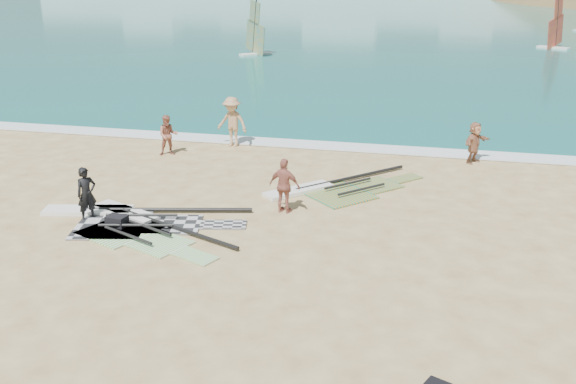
% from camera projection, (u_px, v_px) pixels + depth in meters
% --- Properties ---
extents(ground, '(300.00, 300.00, 0.00)m').
position_uv_depth(ground, '(213.00, 291.00, 14.12)').
color(ground, '#DCC281').
rests_on(ground, ground).
extents(surf_line, '(300.00, 1.20, 0.04)m').
position_uv_depth(surf_line, '(317.00, 146.00, 25.41)').
color(surf_line, white).
rests_on(surf_line, ground).
extents(rig_grey, '(6.14, 3.07, 0.20)m').
position_uv_depth(rig_grey, '(126.00, 218.00, 18.09)').
color(rig_grey, black).
rests_on(rig_grey, ground).
extents(rig_green, '(5.12, 3.47, 0.20)m').
position_uv_depth(rig_green, '(139.00, 226.00, 17.50)').
color(rig_green, '#54BA33').
rests_on(rig_green, ground).
extents(rig_orange, '(4.83, 4.49, 0.20)m').
position_uv_depth(rig_orange, '(335.00, 189.00, 20.44)').
color(rig_orange, orange).
rests_on(rig_orange, ground).
extents(gear_bag_near, '(0.58, 0.45, 0.34)m').
position_uv_depth(gear_bag_near, '(117.00, 222.00, 17.49)').
color(gear_bag_near, black).
rests_on(gear_bag_near, ground).
extents(person_wetsuit, '(0.63, 0.67, 1.54)m').
position_uv_depth(person_wetsuit, '(87.00, 194.00, 17.82)').
color(person_wetsuit, black).
rests_on(person_wetsuit, ground).
extents(beachgoer_left, '(0.91, 0.83, 1.52)m').
position_uv_depth(beachgoer_left, '(168.00, 135.00, 23.99)').
color(beachgoer_left, '#A4604C').
rests_on(beachgoer_left, ground).
extents(beachgoer_mid, '(1.40, 1.00, 1.97)m').
position_uv_depth(beachgoer_mid, '(232.00, 122.00, 25.04)').
color(beachgoer_mid, tan).
rests_on(beachgoer_mid, ground).
extents(beachgoer_back, '(1.01, 0.57, 1.62)m').
position_uv_depth(beachgoer_back, '(285.00, 186.00, 18.36)').
color(beachgoer_back, '#A86050').
rests_on(beachgoer_back, ground).
extents(beachgoer_right, '(1.17, 1.40, 1.51)m').
position_uv_depth(beachgoer_right, '(474.00, 143.00, 23.03)').
color(beachgoer_right, '#B27656').
rests_on(beachgoer_right, ground).
extents(windsurfer_left, '(2.35, 2.34, 4.69)m').
position_uv_depth(windsurfer_left, '(255.00, 38.00, 50.15)').
color(windsurfer_left, white).
rests_on(windsurfer_left, ground).
extents(windsurfer_centre, '(2.68, 2.83, 4.84)m').
position_uv_depth(windsurfer_centre, '(555.00, 32.00, 54.00)').
color(windsurfer_centre, white).
rests_on(windsurfer_centre, ground).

